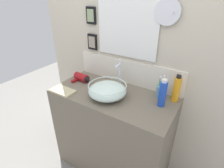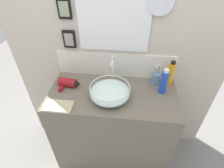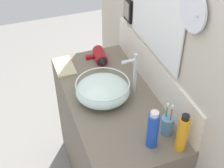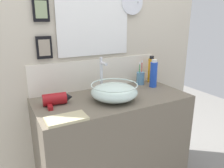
# 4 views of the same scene
# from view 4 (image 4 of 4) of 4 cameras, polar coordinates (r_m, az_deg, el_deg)

# --- Properties ---
(vanity_counter) EXTENTS (1.10, 0.53, 0.92)m
(vanity_counter) POSITION_cam_4_polar(r_m,az_deg,el_deg) (1.79, 0.15, -17.37)
(vanity_counter) COLOR #6B6051
(vanity_counter) RESTS_ON ground
(back_panel) EXTENTS (1.99, 0.10, 2.46)m
(back_panel) POSITION_cam_4_polar(r_m,az_deg,el_deg) (1.76, -4.50, 9.18)
(back_panel) COLOR beige
(back_panel) RESTS_ON ground
(glass_bowl_sink) EXTENTS (0.32, 0.32, 0.11)m
(glass_bowl_sink) POSITION_cam_4_polar(r_m,az_deg,el_deg) (1.51, 0.60, -2.03)
(glass_bowl_sink) COLOR silver
(glass_bowl_sink) RESTS_ON vanity_counter
(faucet) EXTENTS (0.02, 0.10, 0.27)m
(faucet) POSITION_cam_4_polar(r_m,az_deg,el_deg) (1.65, -2.71, 2.90)
(faucet) COLOR silver
(faucet) RESTS_ON vanity_counter
(hair_drier) EXTENTS (0.20, 0.14, 0.08)m
(hair_drier) POSITION_cam_4_polar(r_m,az_deg,el_deg) (1.48, -14.22, -3.84)
(hair_drier) COLOR maroon
(hair_drier) RESTS_ON vanity_counter
(toothbrush_cup) EXTENTS (0.07, 0.07, 0.21)m
(toothbrush_cup) POSITION_cam_4_polar(r_m,az_deg,el_deg) (1.89, 7.42, 1.57)
(toothbrush_cup) COLOR #598CB2
(toothbrush_cup) RESTS_ON vanity_counter
(spray_bottle) EXTENTS (0.06, 0.06, 0.23)m
(spray_bottle) POSITION_cam_4_polar(r_m,az_deg,el_deg) (1.82, 10.80, 2.59)
(spray_bottle) COLOR blue
(spray_bottle) RESTS_ON vanity_counter
(lotion_bottle) EXTENTS (0.06, 0.06, 0.23)m
(lotion_bottle) POSITION_cam_4_polar(r_m,az_deg,el_deg) (1.96, 10.18, 3.64)
(lotion_bottle) COLOR orange
(lotion_bottle) RESTS_ON vanity_counter
(hand_towel) EXTENTS (0.23, 0.13, 0.02)m
(hand_towel) POSITION_cam_4_polar(r_m,az_deg,el_deg) (1.26, -11.80, -8.85)
(hand_towel) COLOR tan
(hand_towel) RESTS_ON vanity_counter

